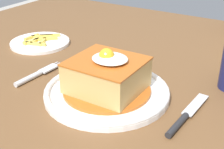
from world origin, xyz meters
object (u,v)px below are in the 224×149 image
knife (183,119)px  fork (35,75)px  side_plate_fries (40,42)px  main_plate (107,92)px

knife → fork: bearing=-178.2°
fork → side_plate_fries: size_ratio=0.83×
side_plate_fries → knife: bearing=-17.3°
side_plate_fries → main_plate: bearing=-24.3°
main_plate → knife: main_plate is taller
main_plate → fork: (-0.18, -0.02, -0.00)m
fork → side_plate_fries: side_plate_fries is taller
fork → side_plate_fries: (-0.14, 0.17, -0.00)m
fork → side_plate_fries: 0.22m
main_plate → side_plate_fries: size_ratio=1.52×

